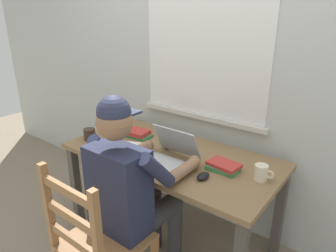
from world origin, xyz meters
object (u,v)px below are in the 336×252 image
book_stack_main (137,133)px  book_stack_side (223,167)px  wooden_chair (98,244)px  computer_mouse (203,176)px  seated_person (133,186)px  coffee_mug_spare (90,134)px  desk (170,164)px  landscape_photo_print (142,148)px  laptop (168,155)px  coffee_mug_dark (170,141)px  coffee_mug_white (261,173)px

book_stack_main → book_stack_side: size_ratio=1.12×
wooden_chair → book_stack_side: 0.85m
computer_mouse → book_stack_side: book_stack_side is taller
seated_person → book_stack_main: (-0.45, 0.52, 0.05)m
seated_person → book_stack_side: (0.34, 0.45, 0.05)m
book_stack_side → wooden_chair: bearing=-115.2°
wooden_chair → coffee_mug_spare: 0.93m
desk → book_stack_main: book_stack_main is taller
computer_mouse → landscape_photo_print: computer_mouse is taller
computer_mouse → wooden_chair: bearing=-117.8°
book_stack_main → landscape_photo_print: bearing=-37.6°
desk → laptop: laptop is taller
coffee_mug_dark → coffee_mug_spare: bearing=-155.4°
book_stack_main → landscape_photo_print: size_ratio=1.75×
wooden_chair → coffee_mug_white: 0.99m
desk → coffee_mug_dark: coffee_mug_dark is taller
wooden_chair → landscape_photo_print: wooden_chair is taller
coffee_mug_dark → coffee_mug_white: bearing=-3.2°
laptop → coffee_mug_spare: (-0.70, -0.07, -0.01)m
wooden_chair → computer_mouse: size_ratio=9.41×
desk → landscape_photo_print: size_ratio=11.53×
wooden_chair → landscape_photo_print: size_ratio=7.24×
wooden_chair → book_stack_main: wooden_chair is taller
desk → seated_person: (0.07, -0.44, 0.06)m
wooden_chair → computer_mouse: wooden_chair is taller
seated_person → computer_mouse: seated_person is taller
book_stack_main → desk: bearing=-11.3°
computer_mouse → coffee_mug_dark: (-0.42, 0.23, 0.03)m
desk → book_stack_side: book_stack_side is taller
wooden_chair → coffee_mug_white: (0.57, 0.76, 0.29)m
desk → coffee_mug_spare: 0.67m
desk → wooden_chair: 0.74m
book_stack_main → wooden_chair: bearing=-60.6°
seated_person → coffee_mug_dark: 0.54m
book_stack_main → computer_mouse: bearing=-17.4°
computer_mouse → landscape_photo_print: 0.58m
coffee_mug_spare → landscape_photo_print: coffee_mug_spare is taller
laptop → coffee_mug_white: 0.59m
wooden_chair → book_stack_main: size_ratio=4.13×
desk → wooden_chair: (0.07, -0.72, -0.16)m
seated_person → coffee_mug_white: seated_person is taller
coffee_mug_white → landscape_photo_print: bearing=-173.7°
landscape_photo_print → seated_person: bearing=-35.6°
coffee_mug_white → coffee_mug_dark: same height
coffee_mug_dark → landscape_photo_print: bearing=-138.6°
wooden_chair → desk: bearing=95.2°
desk → coffee_mug_dark: size_ratio=12.41×
coffee_mug_spare → book_stack_main: bearing=47.1°
coffee_mug_spare → landscape_photo_print: bearing=17.1°
laptop → book_stack_side: laptop is taller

